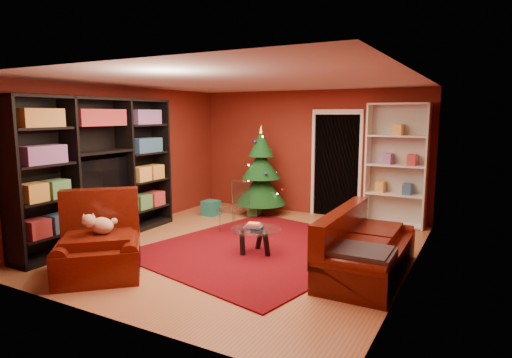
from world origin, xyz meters
The scene contains 18 objects.
floor centered at (0.00, 0.00, -0.03)m, with size 5.00×5.50×0.05m, color #A15E38.
ceiling centered at (0.00, 0.00, 2.62)m, with size 5.00×5.50×0.05m, color silver.
wall_back centered at (0.00, 2.77, 1.30)m, with size 5.00×0.05×2.60m, color maroon.
wall_left centered at (-2.52, 0.00, 1.30)m, with size 0.05×5.50×2.60m, color maroon.
wall_right centered at (2.52, 0.00, 1.30)m, with size 0.05×5.50×2.60m, color maroon.
doorway centered at (0.60, 2.73, 1.05)m, with size 1.06×0.60×2.16m, color black, non-canonical shape.
rug centered at (0.28, 0.08, 0.01)m, with size 2.98×3.48×0.02m, color #5F060D.
media_unit centered at (-2.27, -0.81, 1.18)m, with size 0.47×3.09×2.37m, color black, non-canonical shape.
christmas_tree centered at (-0.84, 2.15, 0.92)m, with size 1.07×1.07×1.90m, color #0C3613, non-canonical shape.
gift_box_teal centered at (-1.72, 1.57, 0.15)m, with size 0.31×0.31×0.31m, color #1B7269.
gift_box_green centered at (-0.89, 1.94, 0.12)m, with size 0.23×0.23×0.23m, color #2A7734.
gift_box_red centered at (-1.30, 2.44, 0.11)m, with size 0.22×0.22×0.22m, color maroon.
white_bookshelf centered at (1.82, 2.57, 1.15)m, with size 1.10×0.40×2.37m, color white, non-canonical shape.
armchair centered at (-1.07, -1.95, 0.44)m, with size 1.13×1.13×0.88m, color #430F08, non-canonical shape.
dog centered at (-1.06, -1.88, 0.66)m, with size 0.40×0.30×0.29m, color beige, non-canonical shape.
sofa centered at (2.02, -0.22, 0.43)m, with size 2.01×0.90×0.86m, color #430F08, non-canonical shape.
coffee_table centered at (0.33, -0.21, 0.21)m, with size 0.78×0.78×0.49m, color gray, non-canonical shape.
acrylic_chair centered at (-0.60, 0.66, 0.42)m, with size 0.43×0.46×0.83m, color #66605B, non-canonical shape.
Camera 1 is at (3.32, -5.69, 2.10)m, focal length 30.00 mm.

